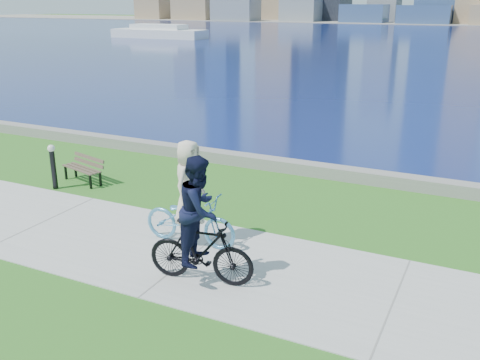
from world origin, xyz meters
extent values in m
plane|color=#266119|center=(0.00, 0.00, 0.00)|extent=(320.00, 320.00, 0.00)
cube|color=#ABAAA5|center=(0.00, 0.00, 0.01)|extent=(80.00, 3.50, 0.02)
cube|color=slate|center=(0.00, 6.20, 0.17)|extent=(90.00, 0.50, 0.35)
cube|color=#0D1B53|center=(0.00, 72.00, 0.00)|extent=(320.00, 131.00, 0.01)
cube|color=#897154|center=(-85.48, 121.96, 3.26)|extent=(8.30, 6.23, 6.51)
cube|color=#897154|center=(-71.49, 120.80, 2.97)|extent=(10.65, 6.44, 5.94)
cube|color=slate|center=(-58.10, 119.03, 2.56)|extent=(10.97, 7.25, 5.12)
cube|color=slate|center=(-41.78, 122.11, 2.80)|extent=(8.94, 6.97, 5.59)
cube|color=navy|center=(-26.12, 122.52, 2.07)|extent=(10.12, 8.03, 4.15)
cube|color=navy|center=(-12.24, 120.02, 2.01)|extent=(11.29, 6.14, 4.02)
cube|color=white|center=(-38.41, 55.50, 0.58)|extent=(13.61, 3.89, 1.17)
cube|color=white|center=(-38.41, 55.50, 1.51)|extent=(7.78, 2.92, 0.68)
cube|color=black|center=(-5.79, 2.69, 0.20)|extent=(0.07, 0.07, 0.40)
cube|color=black|center=(-4.60, 2.37, 0.20)|extent=(0.07, 0.07, 0.40)
cube|color=black|center=(-5.71, 3.00, 0.20)|extent=(0.07, 0.07, 0.40)
cube|color=black|center=(-4.52, 2.67, 0.20)|extent=(0.07, 0.07, 0.40)
cube|color=#4E3F31|center=(-5.20, 2.53, 0.42)|extent=(1.39, 0.46, 0.04)
cube|color=#4E3F31|center=(-5.16, 2.67, 0.42)|extent=(1.39, 0.46, 0.04)
cube|color=#4E3F31|center=(-5.12, 2.80, 0.42)|extent=(1.39, 0.46, 0.04)
cube|color=#4E3F31|center=(-5.09, 2.90, 0.53)|extent=(1.38, 0.43, 0.10)
cube|color=#4E3F31|center=(-5.09, 2.93, 0.68)|extent=(1.38, 0.43, 0.10)
cylinder|color=black|center=(-5.48, 1.94, 0.55)|extent=(0.14, 0.14, 1.10)
sphere|color=silver|center=(-5.48, 1.94, 1.14)|extent=(0.20, 0.20, 0.20)
imported|color=#5199C5|center=(-0.32, 0.53, 0.57)|extent=(0.81, 2.11, 1.09)
imported|color=white|center=(-0.32, 0.53, 1.36)|extent=(0.62, 0.92, 1.82)
imported|color=black|center=(0.70, -0.77, 0.62)|extent=(0.88, 2.05, 1.19)
imported|color=black|center=(0.70, -0.77, 1.43)|extent=(0.87, 1.04, 1.95)
camera|label=1|loc=(5.14, -8.28, 4.90)|focal=40.00mm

